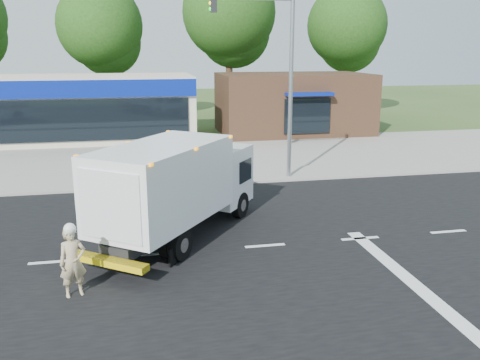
% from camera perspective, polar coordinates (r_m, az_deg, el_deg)
% --- Properties ---
extents(ground, '(120.00, 120.00, 0.00)m').
position_cam_1_polar(ground, '(15.11, 2.82, -7.43)').
color(ground, '#385123').
rests_on(ground, ground).
extents(road_asphalt, '(60.00, 14.00, 0.02)m').
position_cam_1_polar(road_asphalt, '(15.11, 2.82, -7.41)').
color(road_asphalt, black).
rests_on(road_asphalt, ground).
extents(sidewalk, '(60.00, 2.40, 0.12)m').
position_cam_1_polar(sidewalk, '(22.74, -2.23, 0.33)').
color(sidewalk, gray).
rests_on(sidewalk, ground).
extents(parking_apron, '(60.00, 9.00, 0.02)m').
position_cam_1_polar(parking_apron, '(28.35, -4.11, 3.06)').
color(parking_apron, gray).
rests_on(parking_apron, ground).
extents(lane_markings, '(55.20, 7.00, 0.01)m').
position_cam_1_polar(lane_markings, '(14.30, 9.48, -8.86)').
color(lane_markings, silver).
rests_on(lane_markings, road_asphalt).
extents(ems_box_truck, '(5.78, 6.81, 3.06)m').
position_cam_1_polar(ems_box_truck, '(15.29, -7.13, -0.30)').
color(ems_box_truck, black).
rests_on(ems_box_truck, ground).
extents(emergency_worker, '(0.71, 0.58, 1.80)m').
position_cam_1_polar(emergency_worker, '(12.53, -18.29, -8.59)').
color(emergency_worker, tan).
rests_on(emergency_worker, ground).
extents(retail_strip_mall, '(18.00, 6.20, 4.00)m').
position_cam_1_polar(retail_strip_mall, '(34.14, -20.81, 7.52)').
color(retail_strip_mall, beige).
rests_on(retail_strip_mall, ground).
extents(brown_storefront, '(10.00, 6.70, 4.00)m').
position_cam_1_polar(brown_storefront, '(35.34, 5.99, 8.57)').
color(brown_storefront, '#382316').
rests_on(brown_storefront, ground).
extents(traffic_signal_pole, '(3.51, 0.25, 8.00)m').
position_cam_1_polar(traffic_signal_pole, '(21.97, 4.12, 12.63)').
color(traffic_signal_pole, gray).
rests_on(traffic_signal_pole, ground).
extents(background_trees, '(36.77, 7.39, 12.10)m').
position_cam_1_polar(background_trees, '(41.85, -8.12, 16.81)').
color(background_trees, '#332114').
rests_on(background_trees, ground).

